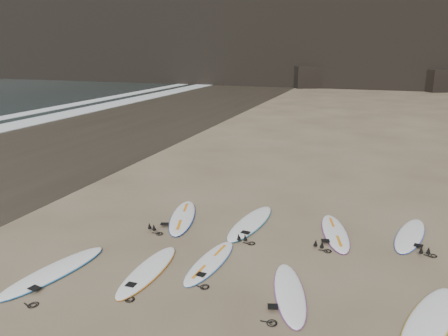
% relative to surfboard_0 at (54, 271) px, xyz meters
% --- Properties ---
extents(ground, '(240.00, 240.00, 0.00)m').
position_rel_surfboard_0_xyz_m(ground, '(3.94, 1.06, -0.05)').
color(ground, '#897559').
rests_on(ground, ground).
extents(wet_sand, '(12.00, 200.00, 0.01)m').
position_rel_surfboard_0_xyz_m(wet_sand, '(-9.06, 11.06, -0.04)').
color(wet_sand, '#383026').
rests_on(wet_sand, ground).
extents(surfboard_0, '(1.16, 2.75, 0.10)m').
position_rel_surfboard_0_xyz_m(surfboard_0, '(0.00, 0.00, 0.00)').
color(surfboard_0, white).
rests_on(surfboard_0, ground).
extents(surfboard_1, '(0.60, 2.41, 0.09)m').
position_rel_surfboard_0_xyz_m(surfboard_1, '(1.87, 0.69, -0.00)').
color(surfboard_1, white).
rests_on(surfboard_1, ground).
extents(surfboard_2, '(0.71, 2.31, 0.08)m').
position_rel_surfboard_0_xyz_m(surfboard_2, '(2.98, 1.50, -0.01)').
color(surfboard_2, white).
rests_on(surfboard_2, ground).
extents(surfboard_3, '(1.21, 2.38, 0.08)m').
position_rel_surfboard_0_xyz_m(surfboard_3, '(4.90, 0.84, -0.01)').
color(surfboard_3, white).
rests_on(surfboard_3, ground).
extents(surfboard_4, '(1.47, 2.70, 0.09)m').
position_rel_surfboard_0_xyz_m(surfboard_4, '(7.39, 0.78, -0.00)').
color(surfboard_4, white).
rests_on(surfboard_4, ground).
extents(surfboard_5, '(1.34, 2.68, 0.09)m').
position_rel_surfboard_0_xyz_m(surfboard_5, '(1.30, 3.71, -0.00)').
color(surfboard_5, white).
rests_on(surfboard_5, ground).
extents(surfboard_6, '(0.94, 2.77, 0.10)m').
position_rel_surfboard_0_xyz_m(surfboard_6, '(3.22, 3.95, 0.00)').
color(surfboard_6, white).
rests_on(surfboard_6, ground).
extents(surfboard_7, '(1.17, 2.50, 0.09)m').
position_rel_surfboard_0_xyz_m(surfboard_7, '(5.45, 4.05, -0.00)').
color(surfboard_7, white).
rests_on(surfboard_7, ground).
extents(surfboard_8, '(1.10, 2.51, 0.09)m').
position_rel_surfboard_0_xyz_m(surfboard_8, '(7.26, 4.52, -0.00)').
color(surfboard_8, white).
rests_on(surfboard_8, ground).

